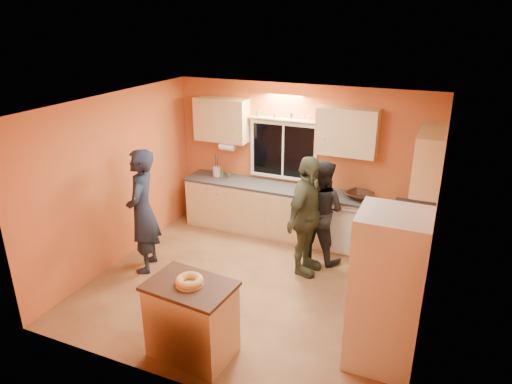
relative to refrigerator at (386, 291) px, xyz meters
The scene contains 14 objects.
ground 2.24m from the refrigerator, 157.06° to the left, with size 4.50×4.50×0.00m, color brown.
room_shell 2.26m from the refrigerator, 145.60° to the left, with size 4.54×4.04×2.61m.
back_counter 3.16m from the refrigerator, 126.89° to the left, with size 4.23×0.62×0.90m.
right_counter 1.38m from the refrigerator, 87.36° to the left, with size 0.62×1.84×0.90m.
refrigerator is the anchor object (origin of this frame).
island 2.15m from the refrigerator, 159.63° to the right, with size 1.00×0.72×0.91m.
bundt_pastry 2.11m from the refrigerator, 159.63° to the right, with size 0.31×0.31×0.09m, color tan.
person_left 3.65m from the refrigerator, behind, with size 0.69×0.45×1.88m, color black.
person_center 2.33m from the refrigerator, 123.25° to the left, with size 0.80×0.62×1.64m, color black.
person_right 2.01m from the refrigerator, 132.27° to the left, with size 1.06×0.44×1.81m, color #363C26.
mixing_bowl 2.63m from the refrigerator, 107.51° to the left, with size 0.41×0.41×0.10m, color black.
utensil_crock 4.24m from the refrigerator, 142.84° to the left, with size 0.14×0.14×0.17m, color beige.
potted_plant 0.52m from the refrigerator, 90.90° to the left, with size 0.27×0.23×0.30m, color gray.
red_box 1.39m from the refrigerator, 90.17° to the left, with size 0.16×0.12×0.07m, color #A71929.
Camera 1 is at (2.24, -5.14, 3.64)m, focal length 32.00 mm.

